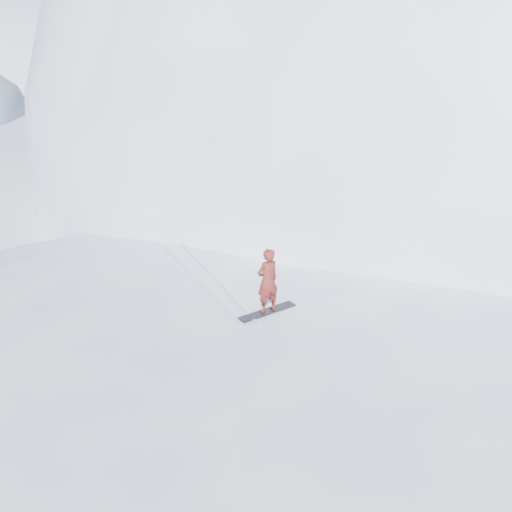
# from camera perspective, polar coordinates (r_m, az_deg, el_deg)

# --- Properties ---
(ground) EXTENTS (400.00, 400.00, 0.00)m
(ground) POSITION_cam_1_polar(r_m,az_deg,el_deg) (12.99, 8.13, -21.91)
(ground) COLOR white
(ground) RESTS_ON ground
(near_ridge) EXTENTS (36.00, 28.00, 4.80)m
(near_ridge) POSITION_cam_1_polar(r_m,az_deg,el_deg) (15.41, 7.03, -13.70)
(near_ridge) COLOR white
(near_ridge) RESTS_ON ground
(summit_peak) EXTENTS (60.00, 56.00, 56.00)m
(summit_peak) POSITION_cam_1_polar(r_m,az_deg,el_deg) (44.14, 20.98, 9.04)
(summit_peak) COLOR white
(summit_peak) RESTS_ON ground
(peak_shoulder) EXTENTS (28.00, 24.00, 18.00)m
(peak_shoulder) POSITION_cam_1_polar(r_m,az_deg,el_deg) (32.98, 10.10, 6.07)
(peak_shoulder) COLOR white
(peak_shoulder) RESTS_ON ground
(wind_bumps) EXTENTS (16.00, 14.40, 1.00)m
(wind_bumps) POSITION_cam_1_polar(r_m,az_deg,el_deg) (14.30, 2.43, -16.81)
(wind_bumps) COLOR white
(wind_bumps) RESTS_ON ground
(snowboard) EXTENTS (1.60, 0.80, 0.03)m
(snowboard) POSITION_cam_1_polar(r_m,az_deg,el_deg) (14.13, 1.13, -5.56)
(snowboard) COLOR black
(snowboard) RESTS_ON near_ridge
(snowboarder) EXTENTS (0.70, 0.57, 1.65)m
(snowboarder) POSITION_cam_1_polar(r_m,az_deg,el_deg) (13.76, 1.16, -2.48)
(snowboarder) COLOR maroon
(snowboarder) RESTS_ON snowboard
(board_tracks) EXTENTS (1.55, 5.94, 0.04)m
(board_tracks) POSITION_cam_1_polar(r_m,az_deg,el_deg) (15.90, -5.02, -2.30)
(board_tracks) COLOR silver
(board_tracks) RESTS_ON ground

